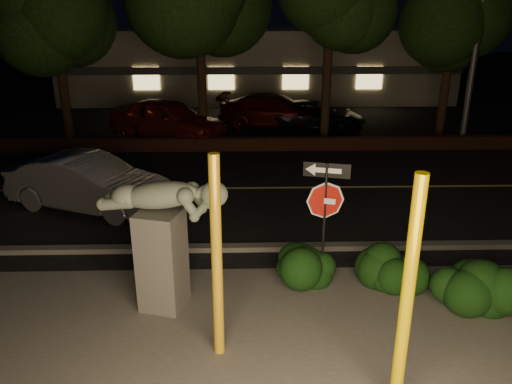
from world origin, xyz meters
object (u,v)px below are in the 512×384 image
(yellow_pole_left, at_px, (217,260))
(parked_car_red, at_px, (167,119))
(sculpture, at_px, (162,229))
(signpost, at_px, (325,201))
(silver_sedan, at_px, (88,183))
(parked_car_darkred, at_px, (276,111))
(parked_car_dark, at_px, (314,115))
(yellow_pole_right, at_px, (407,301))

(yellow_pole_left, bearing_deg, parked_car_red, 101.14)
(sculpture, relative_size, parked_car_red, 0.50)
(signpost, xyz_separation_m, parked_car_red, (-4.63, 11.78, -0.95))
(silver_sedan, bearing_deg, yellow_pole_left, -126.93)
(sculpture, distance_m, parked_car_red, 12.55)
(yellow_pole_left, relative_size, silver_sedan, 0.74)
(silver_sedan, bearing_deg, parked_car_red, 13.58)
(parked_car_darkred, bearing_deg, sculpture, 178.41)
(signpost, height_order, parked_car_dark, signpost)
(parked_car_darkred, bearing_deg, parked_car_red, 124.04)
(signpost, distance_m, silver_sedan, 7.14)
(yellow_pole_right, height_order, parked_car_darkred, yellow_pole_right)
(yellow_pole_left, xyz_separation_m, parked_car_darkred, (1.91, 15.84, -0.90))
(sculpture, xyz_separation_m, silver_sedan, (-2.76, 4.81, -0.81))
(yellow_pole_right, relative_size, parked_car_dark, 0.75)
(sculpture, bearing_deg, signpost, 27.83)
(parked_car_darkred, bearing_deg, yellow_pole_right, -168.36)
(yellow_pole_left, bearing_deg, signpost, 45.86)
(silver_sedan, xyz_separation_m, parked_car_red, (1.07, 7.61, 0.11))
(yellow_pole_right, distance_m, parked_car_darkred, 17.11)
(yellow_pole_right, relative_size, signpost, 1.34)
(yellow_pole_right, distance_m, signpost, 3.26)
(signpost, relative_size, parked_car_darkred, 0.49)
(yellow_pole_right, xyz_separation_m, sculpture, (-3.47, 2.58, -0.15))
(sculpture, bearing_deg, parked_car_red, 113.39)
(silver_sedan, bearing_deg, yellow_pole_right, -118.33)
(silver_sedan, xyz_separation_m, parked_car_dark, (7.36, 9.29, -0.11))
(signpost, relative_size, sculpture, 1.01)
(yellow_pole_right, relative_size, sculpture, 1.36)
(silver_sedan, bearing_deg, sculpture, -128.63)
(yellow_pole_left, relative_size, parked_car_red, 0.66)
(yellow_pole_left, xyz_separation_m, silver_sedan, (-3.78, 6.16, -0.91))
(yellow_pole_right, bearing_deg, sculpture, 143.37)
(yellow_pole_left, xyz_separation_m, yellow_pole_right, (2.45, -1.24, 0.05))
(silver_sedan, distance_m, parked_car_darkred, 11.23)
(parked_car_red, relative_size, parked_car_dark, 1.10)
(signpost, height_order, silver_sedan, signpost)
(signpost, xyz_separation_m, sculpture, (-2.94, -0.63, -0.26))
(yellow_pole_right, bearing_deg, parked_car_red, 109.00)
(sculpture, relative_size, silver_sedan, 0.56)
(signpost, bearing_deg, yellow_pole_left, -119.68)
(sculpture, height_order, parked_car_red, sculpture)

